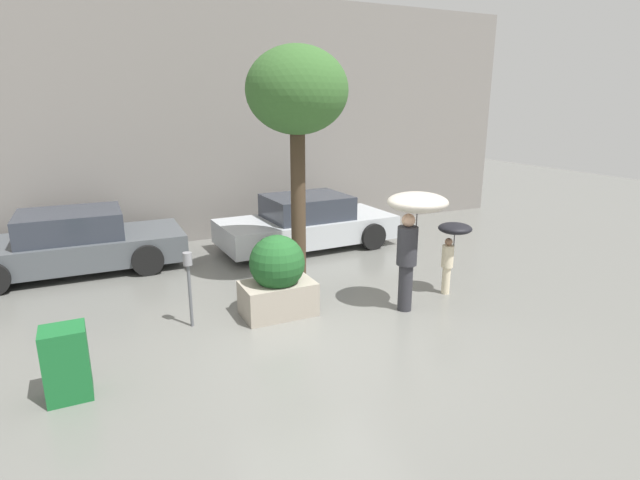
{
  "coord_description": "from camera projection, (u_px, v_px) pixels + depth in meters",
  "views": [
    {
      "loc": [
        -3.0,
        -6.17,
        3.44
      ],
      "look_at": [
        0.72,
        1.6,
        1.05
      ],
      "focal_mm": 28.0,
      "sensor_mm": 36.0,
      "label": 1
    }
  ],
  "objects": [
    {
      "name": "person_adult",
      "position": [
        414.0,
        219.0,
        8.17
      ],
      "size": [
        1.0,
        1.0,
        2.03
      ],
      "rotation": [
        0.0,
        0.0,
        -0.1
      ],
      "color": "#2D2D33",
      "rests_on": "ground"
    },
    {
      "name": "planter_box",
      "position": [
        277.0,
        277.0,
        8.21
      ],
      "size": [
        1.19,
        0.92,
        1.36
      ],
      "color": "#9E9384",
      "rests_on": "ground"
    },
    {
      "name": "street_tree",
      "position": [
        297.0,
        95.0,
        8.87
      ],
      "size": [
        1.84,
        1.84,
        4.42
      ],
      "color": "#423323",
      "rests_on": "ground"
    },
    {
      "name": "newspaper_box",
      "position": [
        66.0,
        363.0,
        5.91
      ],
      "size": [
        0.5,
        0.44,
        0.9
      ],
      "color": "#19662D",
      "rests_on": "ground"
    },
    {
      "name": "person_child",
      "position": [
        452.0,
        240.0,
        9.02
      ],
      "size": [
        0.6,
        0.6,
        1.34
      ],
      "rotation": [
        0.0,
        0.0,
        -0.45
      ],
      "color": "beige",
      "rests_on": "ground"
    },
    {
      "name": "parked_car_far",
      "position": [
        73.0,
        244.0,
        10.4
      ],
      "size": [
        4.44,
        2.11,
        1.28
      ],
      "rotation": [
        0.0,
        0.0,
        1.56
      ],
      "color": "#4C5156",
      "rests_on": "ground"
    },
    {
      "name": "parking_meter",
      "position": [
        189.0,
        274.0,
        7.7
      ],
      "size": [
        0.14,
        0.14,
        1.22
      ],
      "color": "#595B60",
      "rests_on": "ground"
    },
    {
      "name": "parked_car_near",
      "position": [
        307.0,
        223.0,
        12.13
      ],
      "size": [
        4.3,
        2.17,
        1.28
      ],
      "rotation": [
        0.0,
        0.0,
        1.61
      ],
      "color": "#B7BCC1",
      "rests_on": "ground"
    },
    {
      "name": "building_facade",
      "position": [
        209.0,
        120.0,
        12.38
      ],
      "size": [
        18.0,
        0.3,
        6.0
      ],
      "color": "gray",
      "rests_on": "ground"
    },
    {
      "name": "ground_plane",
      "position": [
        323.0,
        338.0,
        7.53
      ],
      "size": [
        40.0,
        40.0,
        0.0
      ],
      "primitive_type": "plane",
      "color": "slate"
    }
  ]
}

